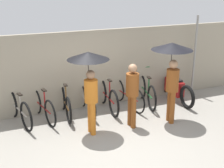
{
  "coord_description": "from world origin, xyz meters",
  "views": [
    {
      "loc": [
        -2.41,
        -5.98,
        3.57
      ],
      "look_at": [
        0.47,
        1.06,
        1.0
      ],
      "focal_mm": 50.0,
      "sensor_mm": 36.0,
      "label": 1
    }
  ],
  "objects_px": {
    "parked_bicycle_6": "(147,92)",
    "pedestrian_trailing": "(172,60)",
    "parked_bicycle_3": "(87,100)",
    "parked_bicycle_2": "(65,103)",
    "pedestrian_center": "(132,91)",
    "motorcycle": "(174,88)",
    "parked_bicycle_5": "(127,94)",
    "parked_bicycle_4": "(108,96)",
    "pedestrian_leading": "(89,70)",
    "parked_bicycle_0": "(19,109)",
    "parked_bicycle_1": "(43,106)"
  },
  "relations": [
    {
      "from": "pedestrian_center",
      "to": "parked_bicycle_2",
      "type": "bearing_deg",
      "value": 135.67
    },
    {
      "from": "parked_bicycle_2",
      "to": "parked_bicycle_5",
      "type": "height_order",
      "value": "parked_bicycle_2"
    },
    {
      "from": "parked_bicycle_2",
      "to": "parked_bicycle_3",
      "type": "relative_size",
      "value": 1.02
    },
    {
      "from": "parked_bicycle_3",
      "to": "parked_bicycle_4",
      "type": "relative_size",
      "value": 0.92
    },
    {
      "from": "parked_bicycle_1",
      "to": "motorcycle",
      "type": "relative_size",
      "value": 0.82
    },
    {
      "from": "parked_bicycle_0",
      "to": "pedestrian_center",
      "type": "distance_m",
      "value": 2.96
    },
    {
      "from": "parked_bicycle_6",
      "to": "pedestrian_trailing",
      "type": "height_order",
      "value": "pedestrian_trailing"
    },
    {
      "from": "pedestrian_leading",
      "to": "pedestrian_center",
      "type": "distance_m",
      "value": 1.22
    },
    {
      "from": "parked_bicycle_0",
      "to": "parked_bicycle_1",
      "type": "height_order",
      "value": "parked_bicycle_0"
    },
    {
      "from": "pedestrian_leading",
      "to": "pedestrian_trailing",
      "type": "height_order",
      "value": "pedestrian_trailing"
    },
    {
      "from": "pedestrian_center",
      "to": "pedestrian_trailing",
      "type": "height_order",
      "value": "pedestrian_trailing"
    },
    {
      "from": "parked_bicycle_1",
      "to": "pedestrian_trailing",
      "type": "xyz_separation_m",
      "value": [
        3.07,
        -1.3,
        1.27
      ]
    },
    {
      "from": "parked_bicycle_3",
      "to": "parked_bicycle_0",
      "type": "bearing_deg",
      "value": 92.22
    },
    {
      "from": "pedestrian_trailing",
      "to": "parked_bicycle_5",
      "type": "bearing_deg",
      "value": 124.07
    },
    {
      "from": "parked_bicycle_0",
      "to": "pedestrian_center",
      "type": "bearing_deg",
      "value": -128.55
    },
    {
      "from": "parked_bicycle_2",
      "to": "pedestrian_center",
      "type": "bearing_deg",
      "value": -127.44
    },
    {
      "from": "pedestrian_center",
      "to": "motorcycle",
      "type": "distance_m",
      "value": 2.37
    },
    {
      "from": "parked_bicycle_0",
      "to": "pedestrian_leading",
      "type": "bearing_deg",
      "value": -138.79
    },
    {
      "from": "parked_bicycle_1",
      "to": "parked_bicycle_2",
      "type": "xyz_separation_m",
      "value": [
        0.61,
        0.01,
        0.0
      ]
    },
    {
      "from": "parked_bicycle_5",
      "to": "motorcycle",
      "type": "xyz_separation_m",
      "value": [
        1.56,
        -0.07,
        0.02
      ]
    },
    {
      "from": "parked_bicycle_2",
      "to": "pedestrian_trailing",
      "type": "distance_m",
      "value": 3.06
    },
    {
      "from": "parked_bicycle_0",
      "to": "pedestrian_leading",
      "type": "relative_size",
      "value": 0.9
    },
    {
      "from": "parked_bicycle_5",
      "to": "motorcycle",
      "type": "relative_size",
      "value": 0.85
    },
    {
      "from": "parked_bicycle_5",
      "to": "parked_bicycle_4",
      "type": "bearing_deg",
      "value": 82.19
    },
    {
      "from": "pedestrian_leading",
      "to": "pedestrian_trailing",
      "type": "relative_size",
      "value": 0.96
    },
    {
      "from": "pedestrian_center",
      "to": "motorcycle",
      "type": "height_order",
      "value": "pedestrian_center"
    },
    {
      "from": "parked_bicycle_6",
      "to": "pedestrian_leading",
      "type": "xyz_separation_m",
      "value": [
        -2.11,
        -1.05,
        1.17
      ]
    },
    {
      "from": "parked_bicycle_2",
      "to": "pedestrian_center",
      "type": "xyz_separation_m",
      "value": [
        1.39,
        -1.27,
        0.58
      ]
    },
    {
      "from": "parked_bicycle_6",
      "to": "pedestrian_center",
      "type": "height_order",
      "value": "pedestrian_center"
    },
    {
      "from": "parked_bicycle_3",
      "to": "parked_bicycle_2",
      "type": "bearing_deg",
      "value": 92.0
    },
    {
      "from": "parked_bicycle_0",
      "to": "parked_bicycle_2",
      "type": "bearing_deg",
      "value": -102.46
    },
    {
      "from": "parked_bicycle_3",
      "to": "motorcycle",
      "type": "height_order",
      "value": "parked_bicycle_3"
    },
    {
      "from": "parked_bicycle_3",
      "to": "pedestrian_center",
      "type": "height_order",
      "value": "pedestrian_center"
    },
    {
      "from": "parked_bicycle_1",
      "to": "parked_bicycle_0",
      "type": "bearing_deg",
      "value": 79.7
    },
    {
      "from": "parked_bicycle_2",
      "to": "motorcycle",
      "type": "xyz_separation_m",
      "value": [
        3.39,
        -0.11,
        0.02
      ]
    },
    {
      "from": "parked_bicycle_3",
      "to": "pedestrian_leading",
      "type": "relative_size",
      "value": 0.84
    },
    {
      "from": "pedestrian_leading",
      "to": "pedestrian_trailing",
      "type": "xyz_separation_m",
      "value": [
        2.12,
        -0.18,
        0.09
      ]
    },
    {
      "from": "parked_bicycle_1",
      "to": "parked_bicycle_6",
      "type": "distance_m",
      "value": 3.06
    },
    {
      "from": "pedestrian_center",
      "to": "parked_bicycle_4",
      "type": "bearing_deg",
      "value": 95.75
    },
    {
      "from": "parked_bicycle_6",
      "to": "pedestrian_trailing",
      "type": "distance_m",
      "value": 1.76
    },
    {
      "from": "parked_bicycle_5",
      "to": "pedestrian_trailing",
      "type": "height_order",
      "value": "pedestrian_trailing"
    },
    {
      "from": "pedestrian_leading",
      "to": "parked_bicycle_2",
      "type": "bearing_deg",
      "value": 104.24
    },
    {
      "from": "parked_bicycle_6",
      "to": "pedestrian_trailing",
      "type": "relative_size",
      "value": 0.85
    },
    {
      "from": "pedestrian_leading",
      "to": "motorcycle",
      "type": "distance_m",
      "value": 3.43
    },
    {
      "from": "parked_bicycle_0",
      "to": "pedestrian_trailing",
      "type": "relative_size",
      "value": 0.86
    },
    {
      "from": "pedestrian_center",
      "to": "pedestrian_leading",
      "type": "bearing_deg",
      "value": 171.02
    },
    {
      "from": "parked_bicycle_2",
      "to": "parked_bicycle_6",
      "type": "xyz_separation_m",
      "value": [
        2.45,
        -0.09,
        0.01
      ]
    },
    {
      "from": "parked_bicycle_3",
      "to": "parked_bicycle_5",
      "type": "distance_m",
      "value": 1.22
    },
    {
      "from": "parked_bicycle_0",
      "to": "parked_bicycle_6",
      "type": "bearing_deg",
      "value": -104.16
    },
    {
      "from": "parked_bicycle_5",
      "to": "pedestrian_trailing",
      "type": "relative_size",
      "value": 0.86
    }
  ]
}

